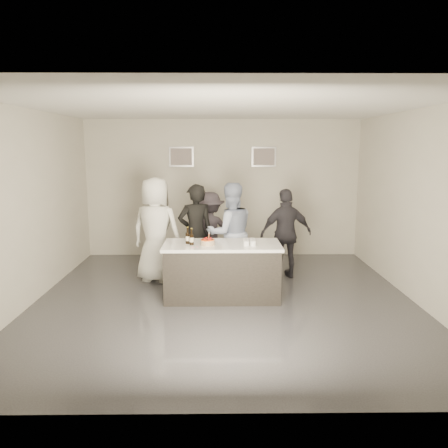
# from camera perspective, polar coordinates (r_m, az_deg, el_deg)

# --- Properties ---
(floor) EXTENTS (6.00, 6.00, 0.00)m
(floor) POSITION_cam_1_polar(r_m,az_deg,el_deg) (7.07, 0.05, -9.94)
(floor) COLOR #3D3D42
(floor) RESTS_ON ground
(ceiling) EXTENTS (6.00, 6.00, 0.00)m
(ceiling) POSITION_cam_1_polar(r_m,az_deg,el_deg) (6.67, 0.05, 15.07)
(ceiling) COLOR white
(wall_back) EXTENTS (6.00, 0.04, 3.00)m
(wall_back) POSITION_cam_1_polar(r_m,az_deg,el_deg) (9.69, -0.18, 4.63)
(wall_back) COLOR beige
(wall_back) RESTS_ON ground
(wall_front) EXTENTS (6.00, 0.04, 3.00)m
(wall_front) POSITION_cam_1_polar(r_m,az_deg,el_deg) (3.76, 0.64, -4.10)
(wall_front) COLOR beige
(wall_front) RESTS_ON ground
(wall_left) EXTENTS (0.04, 6.00, 3.00)m
(wall_left) POSITION_cam_1_polar(r_m,az_deg,el_deg) (7.31, -24.19, 1.96)
(wall_left) COLOR beige
(wall_left) RESTS_ON ground
(wall_right) EXTENTS (0.04, 6.00, 3.00)m
(wall_right) POSITION_cam_1_polar(r_m,az_deg,el_deg) (7.38, 24.05, 2.04)
(wall_right) COLOR beige
(wall_right) RESTS_ON ground
(picture_left) EXTENTS (0.54, 0.04, 0.44)m
(picture_left) POSITION_cam_1_polar(r_m,az_deg,el_deg) (9.65, -5.59, 8.73)
(picture_left) COLOR #B2B2B7
(picture_left) RESTS_ON wall_back
(picture_right) EXTENTS (0.54, 0.04, 0.44)m
(picture_right) POSITION_cam_1_polar(r_m,az_deg,el_deg) (9.66, 5.23, 8.74)
(picture_right) COLOR #B2B2B7
(picture_right) RESTS_ON wall_back
(bar_counter) EXTENTS (1.86, 0.86, 0.90)m
(bar_counter) POSITION_cam_1_polar(r_m,az_deg,el_deg) (7.05, -0.26, -6.15)
(bar_counter) COLOR white
(bar_counter) RESTS_ON ground
(cake) EXTENTS (0.22, 0.22, 0.08)m
(cake) POSITION_cam_1_polar(r_m,az_deg,el_deg) (6.84, -2.15, -2.44)
(cake) COLOR #ED5918
(cake) RESTS_ON bar_counter
(beer_bottle_a) EXTENTS (0.07, 0.07, 0.26)m
(beer_bottle_a) POSITION_cam_1_polar(r_m,az_deg,el_deg) (6.94, -4.78, -1.52)
(beer_bottle_a) COLOR black
(beer_bottle_a) RESTS_ON bar_counter
(beer_bottle_b) EXTENTS (0.07, 0.07, 0.26)m
(beer_bottle_b) POSITION_cam_1_polar(r_m,az_deg,el_deg) (6.83, -4.26, -1.68)
(beer_bottle_b) COLOR black
(beer_bottle_b) RESTS_ON bar_counter
(tumbler_cluster) EXTENTS (0.19, 0.30, 0.08)m
(tumbler_cluster) POSITION_cam_1_polar(r_m,az_deg,el_deg) (6.89, 3.31, -2.35)
(tumbler_cluster) COLOR orange
(tumbler_cluster) RESTS_ON bar_counter
(candles) EXTENTS (0.24, 0.08, 0.01)m
(candles) POSITION_cam_1_polar(r_m,az_deg,el_deg) (6.68, -3.28, -3.06)
(candles) COLOR pink
(candles) RESTS_ON bar_counter
(person_main_black) EXTENTS (0.75, 0.61, 1.77)m
(person_main_black) POSITION_cam_1_polar(r_m,az_deg,el_deg) (7.88, -3.74, -1.18)
(person_main_black) COLOR black
(person_main_black) RESTS_ON ground
(person_main_blue) EXTENTS (1.02, 0.88, 1.80)m
(person_main_blue) POSITION_cam_1_polar(r_m,az_deg,el_deg) (7.77, 0.85, -1.20)
(person_main_blue) COLOR #95A3C4
(person_main_blue) RESTS_ON ground
(person_guest_left) EXTENTS (1.06, 0.85, 1.89)m
(person_guest_left) POSITION_cam_1_polar(r_m,az_deg,el_deg) (7.91, -8.87, -0.79)
(person_guest_left) COLOR white
(person_guest_left) RESTS_ON ground
(person_guest_right) EXTENTS (1.04, 0.59, 1.67)m
(person_guest_right) POSITION_cam_1_polar(r_m,az_deg,el_deg) (8.14, 8.10, -1.26)
(person_guest_right) COLOR #2A2930
(person_guest_right) RESTS_ON ground
(person_guest_back) EXTENTS (1.03, 0.63, 1.55)m
(person_guest_back) POSITION_cam_1_polar(r_m,az_deg,el_deg) (8.58, -1.86, -0.98)
(person_guest_back) COLOR #2C272E
(person_guest_back) RESTS_ON ground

